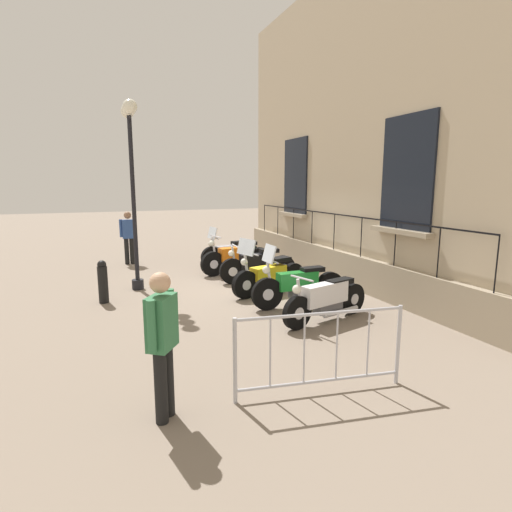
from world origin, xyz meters
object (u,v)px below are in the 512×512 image
object	(u,v)px
motorcycle_black	(258,266)
pedestrian_walking	(162,338)
motorcycle_yellow	(269,276)
motorcycle_silver	(230,253)
motorcycle_white	(326,299)
bollard	(103,282)
lamppost	(131,158)
motorcycle_green	(298,285)
crowd_barrier	(321,349)
pedestrian_standing	(129,235)
motorcycle_orange	(237,258)

from	to	relation	value
motorcycle_black	pedestrian_walking	xyz separation A→B (m)	(3.32, 5.49, 0.50)
motorcycle_yellow	motorcycle_silver	bearing A→B (deg)	-92.84
motorcycle_silver	motorcycle_white	size ratio (longest dim) A/B	0.95
bollard	pedestrian_walking	size ratio (longest dim) A/B	0.57
motorcycle_black	lamppost	size ratio (longest dim) A/B	0.47
lamppost	pedestrian_walking	bearing A→B (deg)	86.92
motorcycle_silver	motorcycle_green	xyz separation A→B (m)	(0.00, 4.55, 0.04)
crowd_barrier	motorcycle_yellow	bearing A→B (deg)	-105.90
motorcycle_white	motorcycle_silver	bearing A→B (deg)	-89.56
motorcycle_black	motorcycle_yellow	world-z (taller)	motorcycle_yellow
lamppost	pedestrian_standing	distance (m)	4.01
motorcycle_green	pedestrian_standing	size ratio (longest dim) A/B	1.28
motorcycle_green	crowd_barrier	distance (m)	3.62
motorcycle_yellow	pedestrian_walking	world-z (taller)	pedestrian_walking
motorcycle_yellow	motorcycle_green	distance (m)	1.14
motorcycle_black	pedestrian_standing	bearing A→B (deg)	-52.35
motorcycle_white	lamppost	bearing A→B (deg)	-50.98
motorcycle_white	bollard	size ratio (longest dim) A/B	2.19
lamppost	pedestrian_standing	size ratio (longest dim) A/B	2.61
motorcycle_black	motorcycle_green	distance (m)	2.30
pedestrian_walking	motorcycle_green	bearing A→B (deg)	-136.08
motorcycle_orange	motorcycle_black	world-z (taller)	motorcycle_orange
motorcycle_orange	lamppost	distance (m)	3.98
motorcycle_silver	bollard	size ratio (longest dim) A/B	2.08
motorcycle_green	crowd_barrier	xyz separation A→B (m)	(1.44, 3.32, 0.11)
motorcycle_yellow	motorcycle_black	bearing A→B (deg)	-98.93
crowd_barrier	pedestrian_standing	world-z (taller)	pedestrian_standing
pedestrian_standing	pedestrian_walking	world-z (taller)	pedestrian_standing
motorcycle_yellow	pedestrian_walking	size ratio (longest dim) A/B	1.24
motorcycle_white	pedestrian_standing	xyz separation A→B (m)	(2.94, -7.11, 0.52)
motorcycle_orange	motorcycle_yellow	size ratio (longest dim) A/B	1.07
motorcycle_white	bollard	xyz separation A→B (m)	(3.84, -2.83, 0.05)
motorcycle_orange	lamppost	xyz separation A→B (m)	(2.84, 0.79, 2.68)
motorcycle_black	bollard	size ratio (longest dim) A/B	2.21
motorcycle_yellow	bollard	xyz separation A→B (m)	(3.63, -0.66, 0.04)
motorcycle_orange	motorcycle_green	bearing A→B (deg)	92.51
pedestrian_walking	crowd_barrier	bearing A→B (deg)	175.80
motorcycle_black	pedestrian_walking	world-z (taller)	pedestrian_walking
motorcycle_silver	lamppost	size ratio (longest dim) A/B	0.45
motorcycle_silver	pedestrian_standing	xyz separation A→B (m)	(2.89, -1.52, 0.53)
lamppost	pedestrian_standing	xyz separation A→B (m)	(-0.10, -3.37, -2.18)
lamppost	bollard	size ratio (longest dim) A/B	4.67
pedestrian_standing	pedestrian_walking	xyz separation A→B (m)	(0.42, 9.25, -0.02)
motorcycle_green	motorcycle_orange	bearing A→B (deg)	-87.49
crowd_barrier	motorcycle_black	bearing A→B (deg)	-104.47
motorcycle_yellow	pedestrian_standing	size ratio (longest dim) A/B	1.22
motorcycle_white	pedestrian_standing	size ratio (longest dim) A/B	1.22
crowd_barrier	bollard	distance (m)	5.63
motorcycle_black	pedestrian_walking	bearing A→B (deg)	58.79
bollard	pedestrian_standing	bearing A→B (deg)	-101.98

